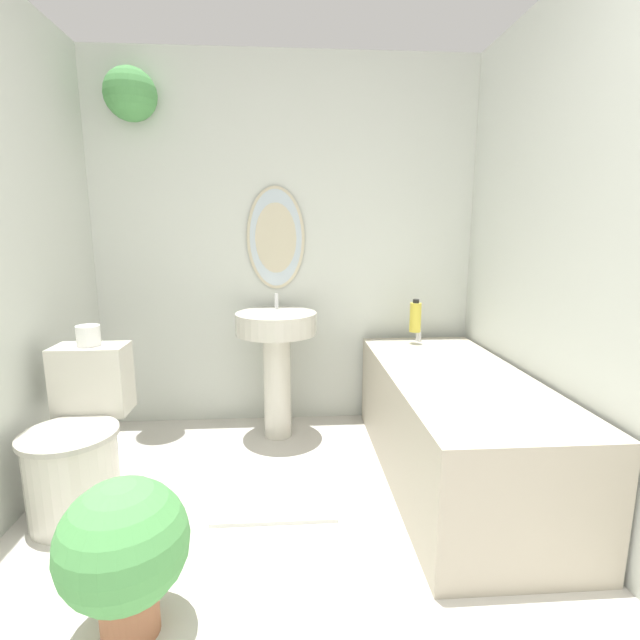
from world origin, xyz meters
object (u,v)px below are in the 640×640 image
at_px(bathtub, 454,424).
at_px(toilet_paper_roll, 88,336).
at_px(pedestal_sink, 277,347).
at_px(shampoo_bottle, 415,317).
at_px(toilet, 79,447).
at_px(potted_plant, 124,548).

bearing_deg(bathtub, toilet_paper_roll, 178.30).
height_order(pedestal_sink, bathtub, pedestal_sink).
relative_size(bathtub, toilet_paper_roll, 14.97).
relative_size(bathtub, shampoo_bottle, 7.76).
height_order(toilet, toilet_paper_roll, toilet_paper_roll).
height_order(pedestal_sink, potted_plant, pedestal_sink).
bearing_deg(toilet, potted_plant, -58.26).
bearing_deg(bathtub, pedestal_sink, 148.09).
relative_size(toilet, pedestal_sink, 0.82).
bearing_deg(toilet, shampoo_bottle, 24.33).
relative_size(pedestal_sink, potted_plant, 1.70).
height_order(potted_plant, toilet_paper_roll, toilet_paper_roll).
bearing_deg(bathtub, shampoo_bottle, 93.96).
height_order(bathtub, potted_plant, bathtub).
height_order(shampoo_bottle, potted_plant, shampoo_bottle).
bearing_deg(toilet_paper_roll, shampoo_bottle, 18.44).
xyz_separation_m(pedestal_sink, potted_plant, (-0.45, -1.47, -0.27)).
xyz_separation_m(toilet, potted_plant, (0.45, -0.73, 0.00)).
bearing_deg(toilet, bathtub, 4.93).
xyz_separation_m(pedestal_sink, shampoo_bottle, (0.89, 0.07, 0.17)).
distance_m(toilet, pedestal_sink, 1.20).
bearing_deg(shampoo_bottle, toilet_paper_roll, -161.56).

